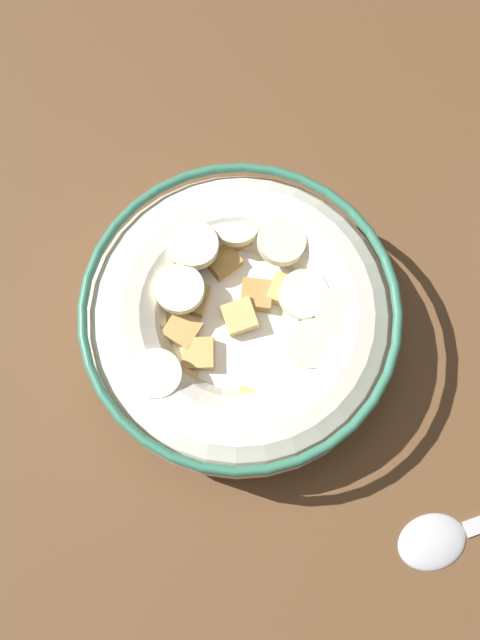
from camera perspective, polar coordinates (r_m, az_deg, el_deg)
name	(u,v)px	position (r cm, az deg, el deg)	size (l,w,h in cm)	color
ground_plane	(240,336)	(50.54, 0.00, -1.22)	(118.93, 118.93, 2.00)	brown
cereal_bowl	(240,320)	(46.75, 0.01, 0.02)	(19.65, 19.65, 5.62)	silver
spoon	(464,531)	(49.59, 16.81, -15.25)	(14.05, 10.98, 0.80)	#B7B7BC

